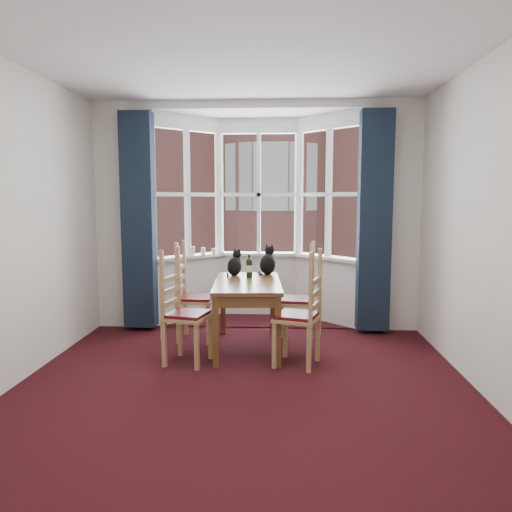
# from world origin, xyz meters

# --- Properties ---
(floor) EXTENTS (4.50, 4.50, 0.00)m
(floor) POSITION_xyz_m (0.00, 0.00, 0.00)
(floor) COLOR black
(floor) RESTS_ON ground
(ceiling) EXTENTS (4.50, 4.50, 0.00)m
(ceiling) POSITION_xyz_m (0.00, 0.00, 2.80)
(ceiling) COLOR white
(ceiling) RESTS_ON floor
(wall_right) EXTENTS (0.00, 4.50, 4.50)m
(wall_right) POSITION_xyz_m (2.00, 0.00, 1.40)
(wall_right) COLOR silver
(wall_right) RESTS_ON floor
(wall_near) EXTENTS (4.00, 0.00, 4.00)m
(wall_near) POSITION_xyz_m (0.00, -2.25, 1.40)
(wall_near) COLOR silver
(wall_near) RESTS_ON floor
(wall_back_pier_left) EXTENTS (0.70, 0.12, 2.80)m
(wall_back_pier_left) POSITION_xyz_m (-1.65, 2.25, 1.40)
(wall_back_pier_left) COLOR silver
(wall_back_pier_left) RESTS_ON floor
(wall_back_pier_right) EXTENTS (0.70, 0.12, 2.80)m
(wall_back_pier_right) POSITION_xyz_m (1.65, 2.25, 1.40)
(wall_back_pier_right) COLOR silver
(wall_back_pier_right) RESTS_ON floor
(bay_window) EXTENTS (2.76, 0.94, 2.80)m
(bay_window) POSITION_xyz_m (0.00, 2.75, 1.40)
(bay_window) COLOR white
(bay_window) RESTS_ON floor
(curtain_left) EXTENTS (0.38, 0.22, 2.60)m
(curtain_left) POSITION_xyz_m (-1.42, 2.07, 1.35)
(curtain_left) COLOR #172233
(curtain_left) RESTS_ON floor
(curtain_right) EXTENTS (0.38, 0.22, 2.60)m
(curtain_right) POSITION_xyz_m (1.42, 2.07, 1.35)
(curtain_right) COLOR #172233
(curtain_right) RESTS_ON floor
(dining_table) EXTENTS (0.78, 1.35, 0.74)m
(dining_table) POSITION_xyz_m (-0.04, 1.34, 0.64)
(dining_table) COLOR brown
(dining_table) RESTS_ON floor
(chair_left_near) EXTENTS (0.49, 0.50, 0.92)m
(chair_left_near) POSITION_xyz_m (-0.69, 0.87, 0.47)
(chair_left_near) COLOR tan
(chair_left_near) RESTS_ON floor
(chair_left_far) EXTENTS (0.41, 0.43, 0.92)m
(chair_left_far) POSITION_xyz_m (-0.74, 1.65, 0.47)
(chair_left_far) COLOR tan
(chair_left_far) RESTS_ON floor
(chair_right_near) EXTENTS (0.51, 0.52, 0.92)m
(chair_right_near) POSITION_xyz_m (0.56, 0.82, 0.47)
(chair_right_near) COLOR tan
(chair_right_near) RESTS_ON floor
(chair_right_far) EXTENTS (0.45, 0.46, 0.92)m
(chair_right_far) POSITION_xyz_m (0.57, 1.59, 0.47)
(chair_right_far) COLOR tan
(chair_right_far) RESTS_ON floor
(cat_left) EXTENTS (0.22, 0.26, 0.32)m
(cat_left) POSITION_xyz_m (-0.22, 1.78, 0.86)
(cat_left) COLOR black
(cat_left) RESTS_ON dining_table
(cat_right) EXTENTS (0.23, 0.29, 0.36)m
(cat_right) POSITION_xyz_m (0.16, 1.89, 0.88)
(cat_right) COLOR black
(cat_right) RESTS_ON dining_table
(wine_bottle) EXTENTS (0.07, 0.07, 0.27)m
(wine_bottle) POSITION_xyz_m (-0.04, 1.61, 0.86)
(wine_bottle) COLOR black
(wine_bottle) RESTS_ON dining_table
(candle_tall) EXTENTS (0.06, 0.06, 0.12)m
(candle_tall) POSITION_xyz_m (-0.86, 2.60, 0.93)
(candle_tall) COLOR white
(candle_tall) RESTS_ON bay_window
(candle_short) EXTENTS (0.06, 0.06, 0.10)m
(candle_short) POSITION_xyz_m (-0.72, 2.63, 0.92)
(candle_short) COLOR white
(candle_short) RESTS_ON bay_window
(candle_extra) EXTENTS (0.05, 0.05, 0.09)m
(candle_extra) POSITION_xyz_m (-0.58, 2.65, 0.91)
(candle_extra) COLOR white
(candle_extra) RESTS_ON bay_window
(street) EXTENTS (80.00, 80.00, 0.00)m
(street) POSITION_xyz_m (0.00, 32.25, -6.00)
(street) COLOR #333335
(street) RESTS_ON ground
(tenement_building) EXTENTS (18.40, 7.80, 15.20)m
(tenement_building) POSITION_xyz_m (0.00, 14.01, 1.60)
(tenement_building) COLOR #98574E
(tenement_building) RESTS_ON street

